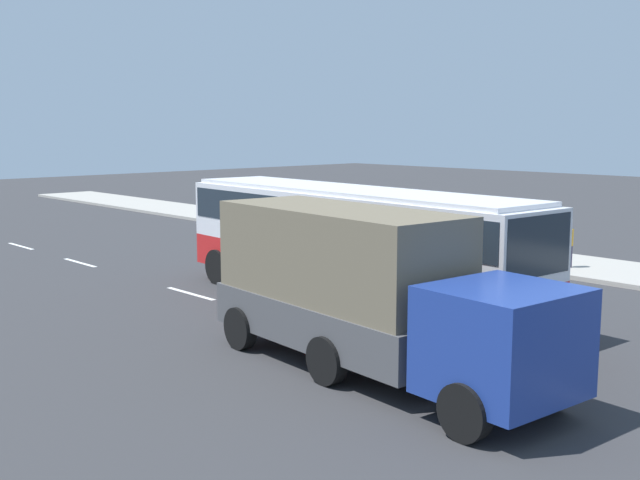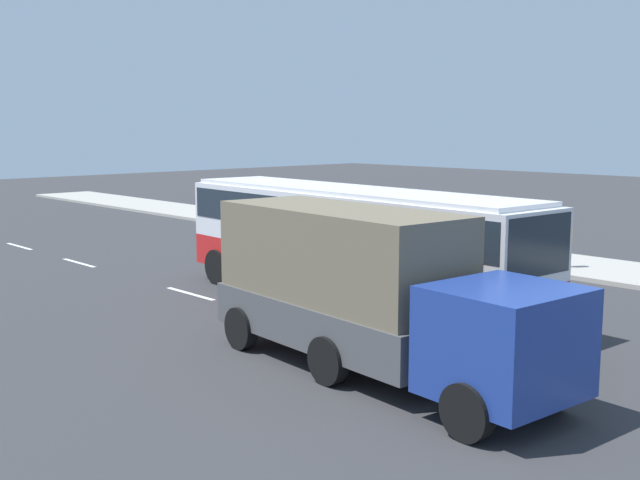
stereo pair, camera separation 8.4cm
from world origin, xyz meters
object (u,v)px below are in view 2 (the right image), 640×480
at_px(pedestrian_near_curb, 568,242).
at_px(pedestrian_at_crossing, 493,231).
at_px(coach_bus, 349,233).
at_px(cargo_truck, 367,289).

height_order(pedestrian_near_curb, pedestrian_at_crossing, pedestrian_at_crossing).
relative_size(coach_bus, pedestrian_at_crossing, 7.06).
height_order(cargo_truck, pedestrian_at_crossing, cargo_truck).
bearing_deg(pedestrian_at_crossing, pedestrian_near_curb, 10.37).
relative_size(cargo_truck, pedestrian_near_curb, 5.55).
xyz_separation_m(pedestrian_near_curb, pedestrian_at_crossing, (-2.78, -0.36, 0.14)).
xyz_separation_m(cargo_truck, pedestrian_near_curb, (-2.86, 13.02, -0.70)).
bearing_deg(coach_bus, pedestrian_at_crossing, 101.64).
bearing_deg(pedestrian_near_curb, coach_bus, -50.80).
distance_m(coach_bus, cargo_truck, 5.88).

